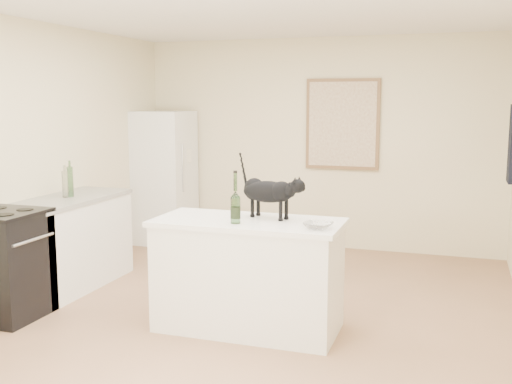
% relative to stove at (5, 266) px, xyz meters
% --- Properties ---
extents(floor, '(5.50, 5.50, 0.00)m').
position_rel_stove_xyz_m(floor, '(1.95, 0.60, -0.45)').
color(floor, '#9E7254').
rests_on(floor, ground).
extents(ceiling, '(5.50, 5.50, 0.00)m').
position_rel_stove_xyz_m(ceiling, '(1.95, 0.60, 2.15)').
color(ceiling, white).
rests_on(ceiling, ground).
extents(wall_back, '(4.50, 0.00, 4.50)m').
position_rel_stove_xyz_m(wall_back, '(1.95, 3.35, 0.85)').
color(wall_back, beige).
rests_on(wall_back, ground).
extents(wall_front, '(4.50, 0.00, 4.50)m').
position_rel_stove_xyz_m(wall_front, '(1.95, -2.15, 0.85)').
color(wall_front, beige).
rests_on(wall_front, ground).
extents(wall_left, '(0.00, 5.50, 5.50)m').
position_rel_stove_xyz_m(wall_left, '(-0.30, 0.60, 0.85)').
color(wall_left, beige).
rests_on(wall_left, ground).
extents(island_base, '(1.44, 0.67, 0.86)m').
position_rel_stove_xyz_m(island_base, '(2.05, 0.40, -0.02)').
color(island_base, white).
rests_on(island_base, floor).
extents(island_top, '(1.50, 0.70, 0.04)m').
position_rel_stove_xyz_m(island_top, '(2.05, 0.40, 0.43)').
color(island_top, white).
rests_on(island_top, island_base).
extents(left_cabinets, '(0.60, 1.40, 0.86)m').
position_rel_stove_xyz_m(left_cabinets, '(0.00, 0.90, -0.02)').
color(left_cabinets, white).
rests_on(left_cabinets, floor).
extents(left_countertop, '(0.62, 1.44, 0.04)m').
position_rel_stove_xyz_m(left_countertop, '(0.00, 0.90, 0.43)').
color(left_countertop, gray).
rests_on(left_countertop, left_cabinets).
extents(stove, '(0.60, 0.60, 0.90)m').
position_rel_stove_xyz_m(stove, '(0.00, 0.00, 0.00)').
color(stove, black).
rests_on(stove, floor).
extents(fridge, '(0.68, 0.68, 1.70)m').
position_rel_stove_xyz_m(fridge, '(0.00, 2.95, 0.40)').
color(fridge, white).
rests_on(fridge, floor).
extents(artwork_frame, '(0.90, 0.03, 1.10)m').
position_rel_stove_xyz_m(artwork_frame, '(2.25, 3.32, 1.10)').
color(artwork_frame, brown).
rests_on(artwork_frame, wall_back).
extents(artwork_canvas, '(0.82, 0.00, 1.02)m').
position_rel_stove_xyz_m(artwork_canvas, '(2.25, 3.30, 1.10)').
color(artwork_canvas, beige).
rests_on(artwork_canvas, wall_back).
extents(black_cat, '(0.57, 0.32, 0.38)m').
position_rel_stove_xyz_m(black_cat, '(2.18, 0.52, 0.64)').
color(black_cat, black).
rests_on(black_cat, island_top).
extents(wine_bottle, '(0.08, 0.08, 0.36)m').
position_rel_stove_xyz_m(wine_bottle, '(2.00, 0.24, 0.63)').
color(wine_bottle, '#245421').
rests_on(wine_bottle, island_top).
extents(glass_bowl, '(0.24, 0.24, 0.05)m').
position_rel_stove_xyz_m(glass_bowl, '(2.65, 0.24, 0.48)').
color(glass_bowl, silver).
rests_on(glass_bowl, island_top).
extents(fridge_paper, '(0.04, 0.13, 0.17)m').
position_rel_stove_xyz_m(fridge_paper, '(0.34, 2.97, 0.69)').
color(fridge_paper, white).
rests_on(fridge_paper, fridge).
extents(counter_bottle_cluster, '(0.09, 0.10, 0.30)m').
position_rel_stove_xyz_m(counter_bottle_cluster, '(-0.00, 0.93, 0.59)').
color(counter_bottle_cluster, '#18491E').
rests_on(counter_bottle_cluster, left_countertop).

